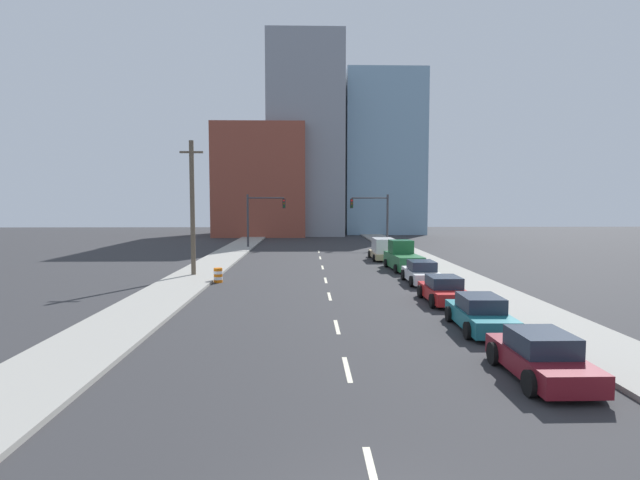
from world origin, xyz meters
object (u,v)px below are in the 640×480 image
at_px(utility_pole_left_mid, 192,208).
at_px(traffic_barrel, 218,275).
at_px(traffic_signal_left, 259,213).
at_px(pickup_truck_green, 403,258).
at_px(sedan_teal, 480,314).
at_px(traffic_signal_right, 377,213).
at_px(sedan_white, 422,273).
at_px(box_truck_tan, 383,249).
at_px(sedan_maroon, 541,357).
at_px(sedan_red, 444,290).

relative_size(utility_pole_left_mid, traffic_barrel, 9.96).
distance_m(traffic_signal_left, pickup_truck_green, 23.06).
distance_m(traffic_barrel, sedan_teal, 17.90).
height_order(traffic_signal_right, traffic_barrel, traffic_signal_right).
xyz_separation_m(traffic_signal_left, sedan_white, (12.89, -25.41, -3.33)).
height_order(traffic_signal_right, pickup_truck_green, traffic_signal_right).
distance_m(traffic_signal_left, traffic_barrel, 25.05).
bearing_deg(traffic_signal_right, box_truck_tan, -94.86).
bearing_deg(utility_pole_left_mid, sedan_maroon, -54.41).
height_order(sedan_white, box_truck_tan, box_truck_tan).
bearing_deg(sedan_teal, traffic_signal_left, 110.35).
relative_size(traffic_barrel, sedan_teal, 0.21).
distance_m(sedan_white, box_truck_tan, 13.50).
distance_m(traffic_signal_right, sedan_teal, 37.43).
relative_size(sedan_teal, sedan_red, 1.08).
height_order(sedan_white, pickup_truck_green, pickup_truck_green).
bearing_deg(pickup_truck_green, traffic_signal_right, 85.02).
relative_size(sedan_red, pickup_truck_green, 0.75).
height_order(sedan_maroon, sedan_white, sedan_white).
distance_m(traffic_signal_left, utility_pole_left_mid, 22.38).
relative_size(traffic_signal_right, traffic_barrel, 6.47).
bearing_deg(sedan_maroon, traffic_barrel, 125.11).
height_order(traffic_barrel, box_truck_tan, box_truck_tan).
bearing_deg(sedan_red, utility_pole_left_mid, 148.04).
height_order(utility_pole_left_mid, pickup_truck_green, utility_pole_left_mid).
bearing_deg(sedan_red, sedan_white, 87.52).
distance_m(traffic_signal_left, sedan_white, 28.68).
xyz_separation_m(traffic_signal_left, utility_pole_left_mid, (-2.46, -22.22, 0.86)).
height_order(traffic_barrel, sedan_maroon, sedan_maroon).
height_order(traffic_signal_right, sedan_teal, traffic_signal_right).
height_order(utility_pole_left_mid, sedan_white, utility_pole_left_mid).
xyz_separation_m(utility_pole_left_mid, pickup_truck_green, (15.40, 3.38, -3.95)).
relative_size(sedan_teal, sedan_white, 0.99).
xyz_separation_m(sedan_white, pickup_truck_green, (0.05, 6.57, 0.23)).
xyz_separation_m(traffic_barrel, sedan_maroon, (12.67, -18.15, 0.18)).
xyz_separation_m(sedan_teal, pickup_truck_green, (0.39, 18.42, 0.25)).
xyz_separation_m(traffic_signal_right, pickup_truck_green, (-0.56, -18.84, -3.09)).
relative_size(traffic_signal_right, sedan_red, 1.44).
xyz_separation_m(traffic_barrel, pickup_truck_green, (13.23, 5.95, 0.43)).
bearing_deg(traffic_barrel, sedan_red, -28.06).
bearing_deg(sedan_white, traffic_signal_right, 89.30).
distance_m(utility_pole_left_mid, box_truck_tan, 18.57).
distance_m(traffic_signal_left, sedan_teal, 39.46).
bearing_deg(traffic_signal_left, box_truck_tan, -43.67).
bearing_deg(utility_pole_left_mid, traffic_signal_right, 54.32).
bearing_deg(traffic_barrel, traffic_signal_left, 89.32).
relative_size(traffic_signal_left, sedan_red, 1.44).
xyz_separation_m(sedan_maroon, pickup_truck_green, (0.57, 24.11, 0.25)).
bearing_deg(sedan_maroon, pickup_truck_green, 88.86).
bearing_deg(traffic_signal_right, pickup_truck_green, -91.71).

